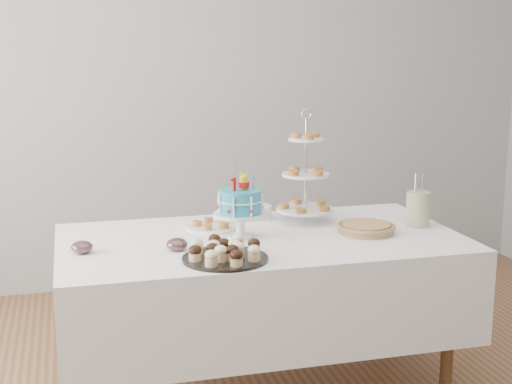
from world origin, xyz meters
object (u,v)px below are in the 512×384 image
object	(u,v)px
jam_bowl_b	(177,245)
utensil_pitcher	(418,208)
pastry_plate	(212,225)
plate_stack	(255,212)
jam_bowl_a	(82,247)
cupcake_tray	(225,251)
tiered_stand	(306,175)
pie	(366,228)
table	(261,282)
birthday_cake	(240,216)

from	to	relation	value
jam_bowl_b	utensil_pitcher	xyz separation A→B (m)	(1.25, 0.12, 0.07)
jam_bowl_b	pastry_plate	bearing A→B (deg)	56.10
plate_stack	jam_bowl_a	distance (m)	1.01
cupcake_tray	utensil_pitcher	size ratio (longest dim) A/B	1.37
pastry_plate	utensil_pitcher	xyz separation A→B (m)	(1.02, -0.22, 0.08)
tiered_stand	jam_bowl_b	xyz separation A→B (m)	(-0.73, -0.36, -0.22)
tiered_stand	jam_bowl_a	distance (m)	1.20
cupcake_tray	jam_bowl_b	size ratio (longest dim) A/B	3.80
pie	jam_bowl_b	world-z (taller)	jam_bowl_b
pastry_plate	tiered_stand	bearing A→B (deg)	2.33
cupcake_tray	tiered_stand	world-z (taller)	tiered_stand
table	birthday_cake	world-z (taller)	birthday_cake
table	jam_bowl_a	xyz separation A→B (m)	(-0.84, -0.06, 0.25)
birthday_cake	plate_stack	xyz separation A→B (m)	(0.17, 0.36, -0.07)
jam_bowl_a	utensil_pitcher	xyz separation A→B (m)	(1.67, 0.06, 0.07)
jam_bowl_a	utensil_pitcher	bearing A→B (deg)	1.99
pastry_plate	jam_bowl_a	xyz separation A→B (m)	(-0.65, -0.28, 0.01)
pie	jam_bowl_b	bearing A→B (deg)	-175.92
birthday_cake	cupcake_tray	bearing A→B (deg)	-128.94
birthday_cake	jam_bowl_a	distance (m)	0.75
birthday_cake	pie	size ratio (longest dim) A/B	1.38
cupcake_tray	utensil_pitcher	world-z (taller)	utensil_pitcher
pie	jam_bowl_b	xyz separation A→B (m)	(-0.95, -0.07, 0.00)
cupcake_tray	birthday_cake	bearing A→B (deg)	65.85
birthday_cake	cupcake_tray	distance (m)	0.37
tiered_stand	pastry_plate	size ratio (longest dim) A/B	2.28
birthday_cake	tiered_stand	distance (m)	0.48
plate_stack	utensil_pitcher	distance (m)	0.85
plate_stack	table	bearing A→B (deg)	-100.74
table	pie	world-z (taller)	pie
cupcake_tray	jam_bowl_b	distance (m)	0.26
birthday_cake	plate_stack	distance (m)	0.41
jam_bowl_a	utensil_pitcher	world-z (taller)	utensil_pitcher
jam_bowl_b	utensil_pitcher	world-z (taller)	utensil_pitcher
birthday_cake	jam_bowl_b	bearing A→B (deg)	-171.76
pie	plate_stack	distance (m)	0.62
birthday_cake	jam_bowl_a	size ratio (longest dim) A/B	4.09
birthday_cake	tiered_stand	size ratio (longest dim) A/B	0.68
tiered_stand	plate_stack	size ratio (longest dim) A/B	3.39
utensil_pitcher	birthday_cake	bearing A→B (deg)	171.02
table	tiered_stand	world-z (taller)	tiered_stand
cupcake_tray	tiered_stand	xyz separation A→B (m)	(0.55, 0.56, 0.20)
table	jam_bowl_b	bearing A→B (deg)	-163.48
table	utensil_pitcher	bearing A→B (deg)	-0.28
jam_bowl_a	birthday_cake	bearing A→B (deg)	5.77
table	cupcake_tray	bearing A→B (deg)	-127.70
table	jam_bowl_a	bearing A→B (deg)	-175.77
plate_stack	jam_bowl_b	distance (m)	0.71
plate_stack	pastry_plate	distance (m)	0.31
birthday_cake	cupcake_tray	xyz separation A→B (m)	(-0.15, -0.33, -0.07)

